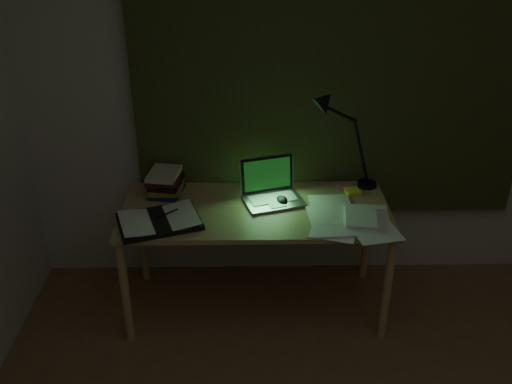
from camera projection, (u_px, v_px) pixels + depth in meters
wall_back at (332, 79)px, 3.14m from camera, size 3.50×0.00×2.50m
curtain at (336, 44)px, 3.02m from camera, size 2.20×0.06×2.00m
desk at (256, 259)px, 3.22m from camera, size 1.44×0.63×0.66m
laptop at (274, 184)px, 3.07m from camera, size 0.40×0.43×0.22m
open_textbook at (159, 220)px, 2.92m from camera, size 0.48×0.41×0.03m
book_stack at (166, 181)px, 3.19m from camera, size 0.18×0.22×0.14m
loose_papers at (350, 215)px, 2.98m from camera, size 0.46×0.48×0.02m
mouse at (282, 200)px, 3.11m from camera, size 0.08×0.10×0.04m
sticky_yellow at (352, 191)px, 3.22m from camera, size 0.10×0.10×0.02m
sticky_pink at (345, 187)px, 3.26m from camera, size 0.07×0.07×0.02m
desk_lamp at (372, 138)px, 3.16m from camera, size 0.42×0.34×0.59m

